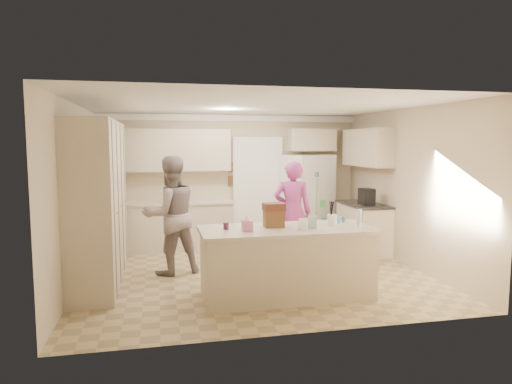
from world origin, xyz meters
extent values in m
cube|color=tan|center=(0.00, 0.00, -0.01)|extent=(5.20, 4.60, 0.02)
cube|color=white|center=(0.00, 0.00, 2.61)|extent=(5.20, 4.60, 0.02)
cube|color=beige|center=(0.00, 2.31, 1.30)|extent=(5.20, 0.02, 2.60)
cube|color=beige|center=(0.00, -2.31, 1.30)|extent=(5.20, 0.02, 2.60)
cube|color=beige|center=(-2.61, 0.00, 1.30)|extent=(0.02, 4.60, 2.60)
cube|color=beige|center=(2.61, 0.00, 1.30)|extent=(0.02, 4.60, 2.60)
cube|color=white|center=(0.00, 2.26, 2.53)|extent=(5.20, 0.08, 0.12)
cube|color=#C5B19E|center=(-2.30, 0.20, 1.18)|extent=(0.60, 2.60, 2.35)
cube|color=#C5B19E|center=(-1.15, 2.00, 0.44)|extent=(2.20, 0.60, 0.88)
cube|color=beige|center=(-1.15, 1.99, 0.90)|extent=(2.24, 0.63, 0.04)
cube|color=#C5B19E|center=(-1.15, 2.12, 1.90)|extent=(2.20, 0.35, 0.80)
cube|color=black|center=(0.55, 2.28, 1.05)|extent=(0.90, 0.06, 2.10)
cube|color=white|center=(0.55, 2.24, 1.05)|extent=(1.02, 0.03, 2.22)
cube|color=brown|center=(0.02, 2.27, 1.55)|extent=(0.15, 0.02, 0.20)
cube|color=brown|center=(0.02, 2.27, 1.28)|extent=(0.15, 0.02, 0.20)
cube|color=white|center=(1.55, 2.05, 0.90)|extent=(1.09, 0.98, 1.80)
cube|color=gray|center=(1.55, 1.70, 0.90)|extent=(0.02, 0.02, 1.78)
cube|color=black|center=(1.33, 1.69, 1.15)|extent=(0.22, 0.03, 0.35)
cylinder|color=silver|center=(1.50, 1.68, 1.05)|extent=(0.02, 0.02, 0.85)
cylinder|color=silver|center=(1.60, 1.68, 1.05)|extent=(0.02, 0.02, 0.85)
cube|color=#C5B19E|center=(1.65, 2.12, 2.10)|extent=(0.95, 0.35, 0.45)
cube|color=#C5B19E|center=(2.30, 1.00, 0.44)|extent=(0.60, 1.20, 0.88)
cube|color=#2D2B28|center=(2.29, 1.00, 0.90)|extent=(0.63, 1.24, 0.04)
cube|color=#C5B19E|center=(2.43, 1.20, 1.95)|extent=(0.35, 1.50, 0.70)
cube|color=black|center=(2.25, 0.80, 1.07)|extent=(0.22, 0.28, 0.30)
cube|color=#C5B19E|center=(0.20, -1.10, 0.44)|extent=(2.20, 0.90, 0.88)
cube|color=beige|center=(0.20, -1.10, 0.90)|extent=(2.28, 0.96, 0.05)
cylinder|color=white|center=(0.85, -1.05, 1.00)|extent=(0.13, 0.13, 0.15)
cube|color=pink|center=(-0.35, -1.20, 1.00)|extent=(0.13, 0.13, 0.14)
cone|color=white|center=(-0.35, -1.20, 1.10)|extent=(0.08, 0.08, 0.08)
cube|color=brown|center=(0.05, -1.00, 1.04)|extent=(0.26, 0.18, 0.22)
cube|color=#592D1E|center=(0.05, -1.00, 1.20)|extent=(0.28, 0.20, 0.10)
cylinder|color=#59263F|center=(-0.60, -1.05, 0.97)|extent=(0.07, 0.07, 0.09)
cube|color=white|center=(0.35, -1.30, 1.01)|extent=(0.12, 0.06, 0.16)
cube|color=silver|center=(0.50, -1.25, 1.01)|extent=(0.12, 0.05, 0.16)
cylinder|color=silver|center=(1.15, -1.25, 1.04)|extent=(0.07, 0.07, 0.24)
cylinder|color=teal|center=(1.02, -0.88, 0.97)|extent=(0.05, 0.05, 0.09)
cylinder|color=teal|center=(1.09, -0.88, 0.97)|extent=(0.05, 0.05, 0.09)
imported|color=gray|center=(-1.26, 0.33, 0.92)|extent=(1.07, 0.95, 1.84)
imported|color=#A42E7F|center=(0.78, 0.58, 0.87)|extent=(0.73, 0.59, 1.74)
camera|label=1|loc=(-1.44, -6.79, 2.03)|focal=32.00mm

